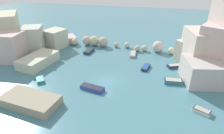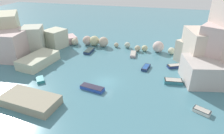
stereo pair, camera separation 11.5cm
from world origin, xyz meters
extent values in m
plane|color=teal|center=(0.00, 0.00, 0.00)|extent=(160.00, 160.00, 0.00)
cube|color=beige|center=(-16.31, 3.53, 1.02)|extent=(6.20, 9.26, 2.04)
cube|color=beige|center=(-20.98, 9.39, 3.26)|extent=(6.03, 6.28, 6.52)
cube|color=beige|center=(-29.03, 9.50, 4.58)|extent=(10.82, 11.28, 9.16)
cube|color=beige|center=(-17.73, 14.04, 2.37)|extent=(5.76, 5.98, 4.73)
cube|color=beige|center=(-16.81, 17.73, 0.91)|extent=(6.94, 6.83, 1.83)
cube|color=beige|center=(-24.12, 5.38, 3.21)|extent=(7.88, 8.46, 6.42)
cube|color=beige|center=(17.89, 10.30, 4.08)|extent=(9.15, 9.01, 8.15)
cube|color=beige|center=(16.72, 11.82, 2.41)|extent=(9.03, 9.23, 4.81)
cube|color=beige|center=(17.24, 4.55, 2.14)|extent=(8.37, 8.20, 4.28)
cube|color=beige|center=(20.07, 7.67, 4.88)|extent=(9.20, 8.06, 9.77)
sphere|color=beige|center=(-13.64, 16.71, 0.94)|extent=(1.88, 1.88, 1.88)
sphere|color=beige|center=(-10.37, 17.65, 1.25)|extent=(2.51, 2.51, 2.51)
sphere|color=beige|center=(-8.31, 17.68, 1.32)|extent=(2.65, 2.65, 2.65)
sphere|color=#C3B49F|center=(-5.73, 17.50, 1.32)|extent=(2.64, 2.64, 2.64)
sphere|color=#BFB293|center=(-2.26, 17.93, 0.60)|extent=(1.21, 1.21, 1.21)
sphere|color=#B7C3B1|center=(0.65, 18.18, 0.76)|extent=(1.53, 1.53, 1.53)
sphere|color=#BBB394|center=(3.58, 16.43, 0.76)|extent=(1.51, 1.51, 1.51)
sphere|color=beige|center=(5.33, 16.89, 0.77)|extent=(1.55, 1.55, 1.55)
sphere|color=beige|center=(8.62, 17.23, 1.38)|extent=(2.76, 2.76, 2.76)
sphere|color=beige|center=(11.88, 16.56, 0.85)|extent=(1.70, 1.70, 1.70)
sphere|color=#BEB6A8|center=(13.66, 16.89, 0.64)|extent=(1.28, 1.28, 1.28)
sphere|color=#B6C0B1|center=(16.68, 17.44, 0.69)|extent=(1.38, 1.38, 1.38)
cube|color=gray|center=(-9.57, -9.24, 0.70)|extent=(9.41, 5.44, 1.39)
cube|color=navy|center=(-8.12, 12.79, 0.29)|extent=(1.76, 3.59, 0.58)
cube|color=#20312E|center=(-8.12, 12.79, 0.61)|extent=(1.73, 3.52, 0.06)
cube|color=teal|center=(-12.08, -2.69, 0.27)|extent=(2.44, 2.57, 0.54)
cube|color=navy|center=(6.59, 7.22, 0.23)|extent=(1.80, 3.25, 0.45)
cube|color=#28252C|center=(6.59, 7.22, 0.48)|extent=(1.77, 3.19, 0.06)
cube|color=#234C93|center=(6.59, 7.22, 0.49)|extent=(1.53, 2.77, 0.08)
cube|color=blue|center=(-1.68, -3.04, 0.29)|extent=(4.40, 2.20, 0.58)
cube|color=#232033|center=(-1.68, -3.04, 0.61)|extent=(4.32, 2.16, 0.06)
cube|color=teal|center=(11.99, 2.68, 0.31)|extent=(3.40, 1.85, 0.63)
cube|color=black|center=(11.99, 2.68, 0.66)|extent=(3.33, 1.81, 0.06)
cube|color=#ADA89E|center=(11.99, 2.68, 0.67)|extent=(2.89, 1.57, 0.08)
cube|color=silver|center=(15.80, -4.83, 0.24)|extent=(2.71, 2.18, 0.49)
cube|color=#273135|center=(15.80, -4.83, 0.52)|extent=(2.66, 2.13, 0.06)
cube|color=#ADA89E|center=(15.80, -4.83, 0.53)|extent=(2.31, 1.85, 0.08)
cube|color=gray|center=(2.94, 13.58, 0.25)|extent=(1.63, 3.79, 0.50)
cube|color=#ADA89E|center=(2.94, 13.58, 0.54)|extent=(1.39, 3.22, 0.08)
cube|color=navy|center=(12.83, 9.45, 0.27)|extent=(4.07, 2.82, 0.54)
cube|color=#2C2C21|center=(12.83, 9.45, 0.57)|extent=(3.99, 2.76, 0.06)
cube|color=#ADA89E|center=(12.83, 9.45, 0.58)|extent=(3.46, 2.39, 0.08)
camera|label=1|loc=(8.47, -29.61, 18.78)|focal=31.11mm
camera|label=2|loc=(8.59, -29.59, 18.78)|focal=31.11mm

